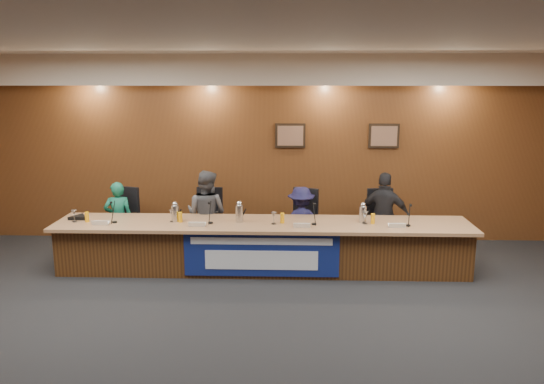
{
  "coord_description": "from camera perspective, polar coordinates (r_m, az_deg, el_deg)",
  "views": [
    {
      "loc": [
        0.39,
        -5.14,
        2.84
      ],
      "look_at": [
        0.14,
        2.44,
        1.19
      ],
      "focal_mm": 35.0,
      "sensor_mm": 36.0,
      "label": 1
    }
  ],
  "objects": [
    {
      "name": "floor",
      "position": [
        5.88,
        -2.2,
        -16.59
      ],
      "size": [
        10.0,
        10.0,
        0.0
      ],
      "primitive_type": "plane",
      "color": "black",
      "rests_on": "ground"
    },
    {
      "name": "ceiling",
      "position": [
        5.16,
        -2.5,
        16.27
      ],
      "size": [
        10.0,
        8.0,
        0.04
      ],
      "primitive_type": "cube",
      "color": "silver",
      "rests_on": "wall_back"
    },
    {
      "name": "wall_back",
      "position": [
        9.23,
        -0.52,
        4.57
      ],
      "size": [
        10.0,
        0.04,
        3.2
      ],
      "primitive_type": "cube",
      "color": "#583117",
      "rests_on": "floor"
    },
    {
      "name": "soffit",
      "position": [
        8.89,
        -0.61,
        13.0
      ],
      "size": [
        10.0,
        0.5,
        0.5
      ],
      "primitive_type": "cube",
      "color": "beige",
      "rests_on": "wall_back"
    },
    {
      "name": "dais_body",
      "position": [
        7.95,
        -0.99,
        -5.97
      ],
      "size": [
        6.0,
        0.8,
        0.7
      ],
      "primitive_type": "cube",
      "color": "#4A2A13",
      "rests_on": "floor"
    },
    {
      "name": "dais_top",
      "position": [
        7.79,
        -1.02,
        -3.46
      ],
      "size": [
        6.1,
        0.95,
        0.05
      ],
      "primitive_type": "cube",
      "color": "#9C704B",
      "rests_on": "dais_body"
    },
    {
      "name": "banner",
      "position": [
        7.54,
        -1.15,
        -6.74
      ],
      "size": [
        2.2,
        0.02,
        0.65
      ],
      "primitive_type": "cube",
      "color": "navy",
      "rests_on": "dais_body"
    },
    {
      "name": "banner_text_upper",
      "position": [
        7.47,
        -1.16,
        -5.32
      ],
      "size": [
        2.0,
        0.01,
        0.1
      ],
      "primitive_type": "cube",
      "color": "silver",
      "rests_on": "banner"
    },
    {
      "name": "banner_text_lower",
      "position": [
        7.56,
        -1.15,
        -7.35
      ],
      "size": [
        1.6,
        0.01,
        0.28
      ],
      "primitive_type": "cube",
      "color": "silver",
      "rests_on": "banner"
    },
    {
      "name": "wall_photo_left",
      "position": [
        9.16,
        1.99,
        6.08
      ],
      "size": [
        0.52,
        0.04,
        0.42
      ],
      "primitive_type": "cube",
      "color": "black",
      "rests_on": "wall_back"
    },
    {
      "name": "wall_photo_right",
      "position": [
        9.3,
        11.95,
        5.92
      ],
      "size": [
        0.52,
        0.04,
        0.42
      ],
      "primitive_type": "cube",
      "color": "black",
      "rests_on": "wall_back"
    },
    {
      "name": "panelist_a",
      "position": [
        8.84,
        -16.17,
        -2.82
      ],
      "size": [
        0.5,
        0.38,
        1.22
      ],
      "primitive_type": "imported",
      "rotation": [
        0.0,
        0.0,
        3.37
      ],
      "color": "#135F48",
      "rests_on": "floor"
    },
    {
      "name": "panelist_b",
      "position": [
        8.49,
        -7.06,
        -2.38
      ],
      "size": [
        0.82,
        0.73,
        1.41
      ],
      "primitive_type": "imported",
      "rotation": [
        0.0,
        0.0,
        2.8
      ],
      "color": "#49494E",
      "rests_on": "floor"
    },
    {
      "name": "panelist_c",
      "position": [
        8.42,
        3.13,
        -3.31
      ],
      "size": [
        0.8,
        0.53,
        1.16
      ],
      "primitive_type": "imported",
      "rotation": [
        0.0,
        0.0,
        3.29
      ],
      "color": "#151437",
      "rests_on": "floor"
    },
    {
      "name": "panelist_d",
      "position": [
        8.52,
        11.98,
        -2.56
      ],
      "size": [
        0.88,
        0.58,
        1.39
      ],
      "primitive_type": "imported",
      "rotation": [
        0.0,
        0.0,
        2.83
      ],
      "color": "black",
      "rests_on": "floor"
    },
    {
      "name": "office_chair_a",
      "position": [
        8.96,
        -15.92,
        -3.45
      ],
      "size": [
        0.6,
        0.6,
        0.08
      ],
      "primitive_type": "cube",
      "rotation": [
        0.0,
        0.0,
        -0.3
      ],
      "color": "black",
      "rests_on": "floor"
    },
    {
      "name": "office_chair_b",
      "position": [
        8.64,
        -6.92,
        -3.65
      ],
      "size": [
        0.5,
        0.5,
        0.08
      ],
      "primitive_type": "cube",
      "rotation": [
        0.0,
        0.0,
        -0.05
      ],
      "color": "black",
      "rests_on": "floor"
    },
    {
      "name": "office_chair_c",
      "position": [
        8.54,
        3.11,
        -3.76
      ],
      "size": [
        0.62,
        0.62,
        0.08
      ],
      "primitive_type": "cube",
      "rotation": [
        0.0,
        0.0,
        -0.38
      ],
      "color": "black",
      "rests_on": "floor"
    },
    {
      "name": "office_chair_d",
      "position": [
        8.67,
        11.81,
        -3.77
      ],
      "size": [
        0.54,
        0.54,
        0.08
      ],
      "primitive_type": "cube",
      "rotation": [
        0.0,
        0.0,
        0.12
      ],
      "color": "black",
      "rests_on": "floor"
    },
    {
      "name": "nameplate_a",
      "position": [
        8.0,
        -18.05,
        -3.13
      ],
      "size": [
        0.24,
        0.08,
        0.1
      ],
      "primitive_type": "cube",
      "rotation": [
        0.31,
        0.0,
        0.0
      ],
      "color": "white",
      "rests_on": "dais_top"
    },
    {
      "name": "microphone_a",
      "position": [
        8.09,
        -16.56,
        -3.12
      ],
      "size": [
        0.07,
        0.07,
        0.02
      ],
      "primitive_type": "cylinder",
      "color": "black",
      "rests_on": "dais_top"
    },
    {
      "name": "juice_glass_a",
      "position": [
        8.25,
        -19.28,
        -2.56
      ],
      "size": [
        0.06,
        0.06,
        0.15
      ],
      "primitive_type": "cylinder",
      "color": "#F0A10C",
      "rests_on": "dais_top"
    },
    {
      "name": "water_glass_a",
      "position": [
        8.31,
        -20.52,
        -2.43
      ],
      "size": [
        0.08,
        0.08,
        0.18
      ],
      "primitive_type": "cylinder",
      "color": "silver",
      "rests_on": "dais_top"
    },
    {
      "name": "nameplate_b",
      "position": [
        7.62,
        -8.12,
        -3.41
      ],
      "size": [
        0.24,
        0.08,
        0.1
      ],
      "primitive_type": "cube",
      "rotation": [
        0.31,
        0.0,
        0.0
      ],
      "color": "white",
      "rests_on": "dais_top"
    },
    {
      "name": "microphone_b",
      "position": [
        7.78,
        -6.63,
        -3.31
      ],
      "size": [
        0.07,
        0.07,
        0.02
      ],
      "primitive_type": "cylinder",
      "color": "black",
      "rests_on": "dais_top"
    },
    {
      "name": "juice_glass_b",
      "position": [
        7.89,
        -9.83,
        -2.69
      ],
      "size": [
        0.06,
        0.06,
        0.15
      ],
      "primitive_type": "cylinder",
      "color": "#F0A10C",
      "rests_on": "dais_top"
    },
    {
      "name": "water_glass_b",
      "position": [
        7.93,
        -10.72,
        -2.54
      ],
      "size": [
        0.08,
        0.08,
        0.18
      ],
      "primitive_type": "cylinder",
      "color": "silver",
      "rests_on": "dais_top"
    },
    {
      "name": "nameplate_c",
      "position": [
        7.5,
        3.24,
        -3.55
      ],
      "size": [
        0.24,
        0.08,
        0.1
      ],
      "primitive_type": "cube",
      "rotation": [
        0.31,
        0.0,
        0.0
      ],
      "color": "white",
      "rests_on": "dais_top"
    },
    {
      "name": "microphone_c",
      "position": [
        7.69,
        4.54,
        -3.45
      ],
      "size": [
        0.07,
        0.07,
        0.02
      ],
      "primitive_type": "cylinder",
      "color": "black",
      "rests_on": "dais_top"
    },
    {
      "name": "juice_glass_c",
      "position": [
        7.73,
        1.12,
        -2.82
      ],
      "size": [
        0.06,
        0.06,
        0.15
      ],
      "primitive_type": "cylinder",
      "color": "#F0A10C",
      "rests_on": "dais_top"
    },
    {
      "name": "water_glass_c",
      "position": [
        7.67,
        0.19,
        -2.82
      ],
      "size": [
        0.08,
        0.08,
        0.18
      ],
      "primitive_type": "cylinder",
      "color": "silver",
      "rests_on": "dais_top"
    },
    {
      "name": "nameplate_d",
      "position": [
        7.69,
        13.34,
        -3.47
      ],
      "size": [
        0.24,
        0.08,
        0.1
      ],
      "primitive_type": "cube",
      "rotation": [
        0.31,
        0.0,
        0.0
      ],
      "color": "white",
      "rests_on": "dais_top"
    },
    {
      "name": "microphone_d",
      "position": [
        7.83,
        14.42,
        -3.5
      ],
      "size": [
        0.07,
        0.07,
        0.02
      ],
      "primitive_type": "cylinder",
      "color": "black",
      "rests_on": "dais_top"
    },
    {
      "name": "juice_glass_d",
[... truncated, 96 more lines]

